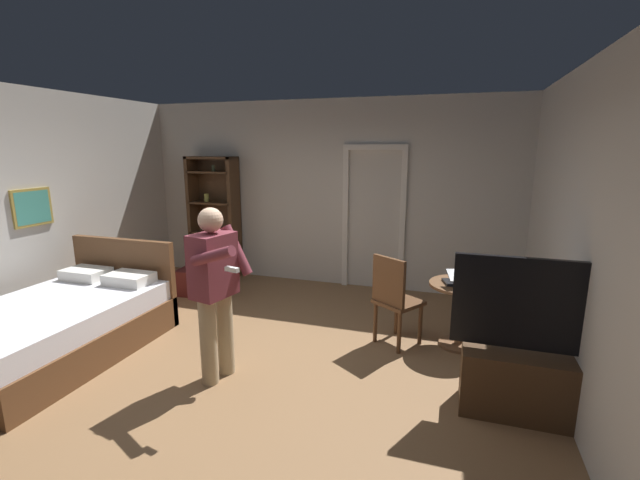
% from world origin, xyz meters
% --- Properties ---
extents(ground_plane, '(6.35, 6.35, 0.00)m').
position_xyz_m(ground_plane, '(0.00, 0.00, 0.00)').
color(ground_plane, olive).
extents(wall_back, '(5.96, 0.12, 2.78)m').
position_xyz_m(wall_back, '(0.00, 2.95, 1.39)').
color(wall_back, beige).
rests_on(wall_back, ground_plane).
extents(wall_right, '(0.12, 6.01, 2.78)m').
position_xyz_m(wall_right, '(2.92, 0.00, 1.39)').
color(wall_right, beige).
rests_on(wall_right, ground_plane).
extents(doorway_frame, '(0.93, 0.08, 2.13)m').
position_xyz_m(doorway_frame, '(0.78, 2.87, 1.22)').
color(doorway_frame, white).
rests_on(doorway_frame, ground_plane).
extents(bed, '(1.41, 2.10, 1.02)m').
position_xyz_m(bed, '(-1.87, -0.19, 0.30)').
color(bed, brown).
rests_on(bed, ground_plane).
extents(bookshelf, '(0.81, 0.32, 1.95)m').
position_xyz_m(bookshelf, '(-1.80, 2.72, 1.04)').
color(bookshelf, '#4C331E').
rests_on(bookshelf, ground_plane).
extents(tv_flatscreen, '(1.24, 0.40, 1.29)m').
position_xyz_m(tv_flatscreen, '(2.56, 0.13, 0.39)').
color(tv_flatscreen, '#4C331E').
rests_on(tv_flatscreen, ground_plane).
extents(side_table, '(0.68, 0.68, 0.70)m').
position_xyz_m(side_table, '(2.04, 1.22, 0.48)').
color(side_table, brown).
rests_on(side_table, ground_plane).
extents(laptop, '(0.40, 0.40, 0.17)m').
position_xyz_m(laptop, '(2.02, 1.18, 0.75)').
color(laptop, black).
rests_on(laptop, side_table).
extents(bottle_on_table, '(0.06, 0.06, 0.23)m').
position_xyz_m(bottle_on_table, '(2.18, 1.14, 0.80)').
color(bottle_on_table, '#374C11').
rests_on(bottle_on_table, side_table).
extents(wooden_chair, '(0.58, 0.58, 0.99)m').
position_xyz_m(wooden_chair, '(1.36, 1.03, 0.54)').
color(wooden_chair, brown).
rests_on(wooden_chair, ground_plane).
extents(person_blue_shirt, '(0.61, 0.63, 1.59)m').
position_xyz_m(person_blue_shirt, '(-0.06, -0.13, 0.90)').
color(person_blue_shirt, tan).
rests_on(person_blue_shirt, ground_plane).
extents(suitcase_dark, '(0.58, 0.35, 0.37)m').
position_xyz_m(suitcase_dark, '(-1.55, 1.75, 0.19)').
color(suitcase_dark, '#4C1919').
rests_on(suitcase_dark, ground_plane).
extents(suitcase_small, '(0.56, 0.49, 0.47)m').
position_xyz_m(suitcase_small, '(-1.47, 1.91, 0.23)').
color(suitcase_small, '#4C1919').
rests_on(suitcase_small, ground_plane).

